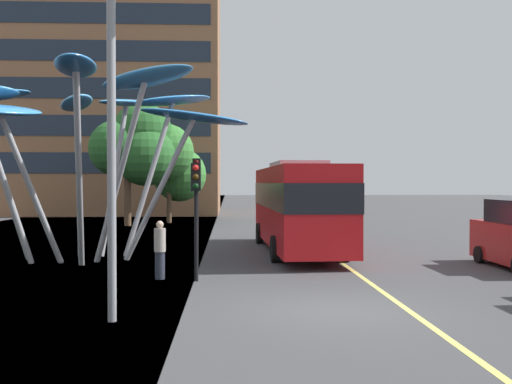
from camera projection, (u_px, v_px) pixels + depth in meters
ground at (305, 312)px, 13.03m from camera, size 120.00×240.00×0.10m
red_bus at (297, 203)px, 23.93m from camera, size 3.08×11.25×3.69m
leaf_sculpture at (85, 109)px, 21.20m from camera, size 12.43×10.89×6.75m
traffic_light_kerb_near at (196, 196)px, 16.70m from camera, size 0.28×0.42×3.40m
traffic_light_kerb_far at (197, 188)px, 20.40m from camera, size 0.28×0.42×3.69m
street_lamp at (132, 78)px, 11.89m from camera, size 1.89×0.44×7.81m
tree_pavement_near at (136, 145)px, 38.62m from camera, size 5.68×4.60×8.22m
tree_pavement_far at (170, 161)px, 41.26m from camera, size 4.72×5.95×6.90m
pedestrian at (160, 250)px, 17.19m from camera, size 0.34×0.34×1.72m
backdrop_building at (117, 97)px, 54.61m from camera, size 19.15×12.85×21.65m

